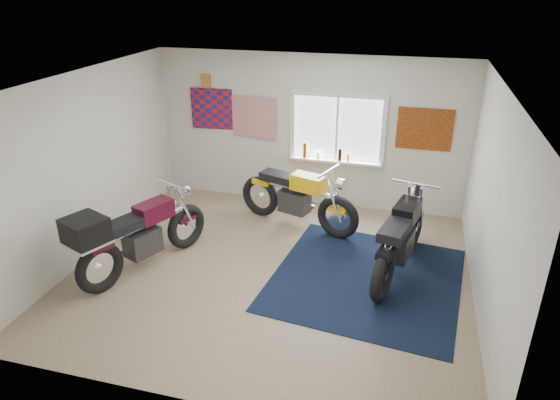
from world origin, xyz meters
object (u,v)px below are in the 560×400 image
(navy_rug, at_px, (366,278))
(yellow_triumph, at_px, (297,198))
(maroon_tourer, at_px, (134,235))
(black_chrome_bike, at_px, (400,239))

(navy_rug, height_order, yellow_triumph, yellow_triumph)
(maroon_tourer, bearing_deg, navy_rug, -55.37)
(black_chrome_bike, height_order, maroon_tourer, black_chrome_bike)
(black_chrome_bike, bearing_deg, yellow_triumph, 72.56)
(maroon_tourer, bearing_deg, black_chrome_bike, -51.65)
(navy_rug, xyz_separation_m, black_chrome_bike, (0.40, 0.33, 0.50))
(yellow_triumph, distance_m, black_chrome_bike, 2.00)
(maroon_tourer, bearing_deg, yellow_triumph, -19.78)
(navy_rug, relative_size, yellow_triumph, 1.20)
(navy_rug, bearing_deg, black_chrome_bike, 39.27)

